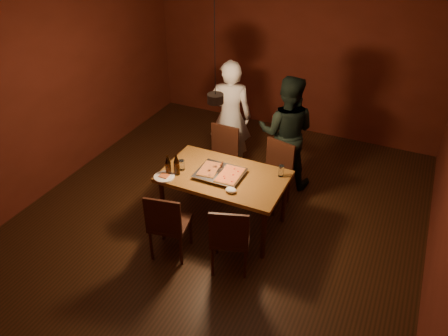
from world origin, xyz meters
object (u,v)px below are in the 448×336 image
at_px(chair_far_right, 275,168).
at_px(chair_near_left, 167,220).
at_px(chair_far_left, 222,151).
at_px(beer_bottle_a, 168,165).
at_px(diner_white, 230,117).
at_px(dining_table, 224,180).
at_px(chair_near_right, 230,234).
at_px(pizza_tray, 220,174).
at_px(plate_slice, 164,177).
at_px(beer_bottle_b, 177,165).
at_px(diner_dark, 286,133).
at_px(pendant_lamp, 215,98).

bearing_deg(chair_far_right, chair_near_left, 78.83).
height_order(chair_far_right, chair_near_left, same).
relative_size(chair_far_left, chair_near_left, 0.98).
height_order(beer_bottle_a, diner_white, diner_white).
relative_size(dining_table, chair_far_right, 2.94).
xyz_separation_m(chair_near_right, pizza_tray, (-0.44, 0.69, 0.24)).
relative_size(chair_far_left, pizza_tray, 0.88).
height_order(chair_near_right, beer_bottle_a, beer_bottle_a).
relative_size(chair_far_left, plate_slice, 1.93).
relative_size(chair_far_right, pizza_tray, 0.93).
bearing_deg(chair_near_right, pizza_tray, 104.10).
height_order(plate_slice, diner_white, diner_white).
bearing_deg(dining_table, beer_bottle_b, -156.71).
xyz_separation_m(chair_near_left, diner_dark, (0.70, 2.04, 0.28)).
bearing_deg(pizza_tray, dining_table, 47.45).
relative_size(pizza_tray, plate_slice, 2.19).
distance_m(dining_table, chair_far_right, 0.85).
bearing_deg(plate_slice, beer_bottle_a, 81.35).
relative_size(pizza_tray, pendant_lamp, 0.50).
bearing_deg(chair_near_left, pendant_lamp, 60.87).
bearing_deg(dining_table, plate_slice, -150.90).
height_order(chair_far_left, beer_bottle_a, beer_bottle_a).
height_order(chair_near_right, diner_white, diner_white).
distance_m(beer_bottle_a, diner_white, 1.54).
bearing_deg(beer_bottle_a, beer_bottle_b, 23.30).
bearing_deg(diner_dark, plate_slice, 47.23).
relative_size(beer_bottle_a, plate_slice, 1.02).
bearing_deg(beer_bottle_a, chair_far_right, 44.11).
bearing_deg(chair_far_right, diner_white, -16.76).
height_order(dining_table, diner_dark, diner_dark).
bearing_deg(plate_slice, pizza_tray, 28.04).
distance_m(chair_near_right, beer_bottle_a, 1.17).
xyz_separation_m(pizza_tray, beer_bottle_a, (-0.58, -0.23, 0.10)).
relative_size(chair_far_right, chair_near_right, 0.96).
distance_m(chair_far_left, chair_near_right, 1.75).
height_order(dining_table, chair_near_left, chair_near_left).
distance_m(chair_near_left, chair_near_right, 0.74).
relative_size(beer_bottle_b, plate_slice, 1.06).
height_order(chair_far_right, pizza_tray, chair_far_right).
height_order(chair_far_left, beer_bottle_b, beer_bottle_b).
distance_m(pizza_tray, pendant_lamp, 0.99).
bearing_deg(plate_slice, dining_table, 29.10).
bearing_deg(diner_dark, diner_white, -13.41).
bearing_deg(diner_white, pizza_tray, 90.31).
bearing_deg(dining_table, chair_near_left, -111.87).
xyz_separation_m(dining_table, pizza_tray, (-0.04, -0.04, 0.10)).
distance_m(chair_far_left, pizza_tray, 0.96).
distance_m(chair_far_right, beer_bottle_a, 1.47).
bearing_deg(diner_dark, chair_near_left, 60.71).
xyz_separation_m(beer_bottle_a, pendant_lamp, (0.53, 0.22, 0.88)).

